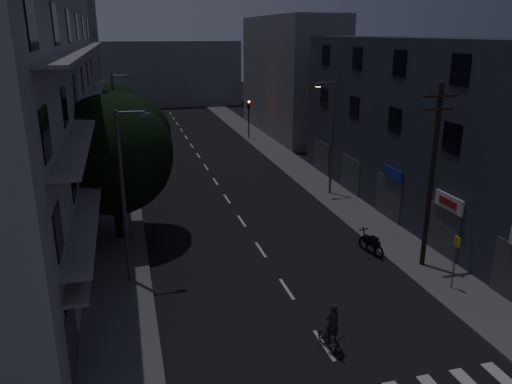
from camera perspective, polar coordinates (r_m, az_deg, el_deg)
name	(u,v)px	position (r m, az deg, el deg)	size (l,w,h in m)	color
ground	(214,180)	(40.19, -4.79, 1.41)	(160.00, 160.00, 0.00)	black
sidewalk_left	(118,186)	(39.61, -15.52, 0.68)	(3.00, 90.00, 0.15)	#565659
sidewalk_right	(302,172)	(42.07, 5.31, 2.25)	(3.00, 90.00, 0.15)	#565659
lane_markings	(202,161)	(46.14, -6.20, 3.53)	(0.15, 60.50, 0.01)	beige
building_left	(27,111)	(31.72, -24.71, 8.39)	(7.00, 36.00, 14.00)	#A2A29E
building_right	(433,130)	(33.32, 19.55, 6.75)	(6.19, 28.00, 11.00)	#2B303B
building_far_left	(70,63)	(61.30, -20.53, 13.64)	(6.00, 20.00, 16.00)	slate
building_far_right	(290,76)	(58.26, 3.89, 13.05)	(6.00, 20.00, 13.00)	slate
building_far_end	(163,73)	(83.48, -10.62, 13.20)	(24.00, 8.00, 10.00)	slate
tree_near	(114,150)	(28.21, -15.97, 4.65)	(6.56, 6.56, 8.10)	black
tree_mid	(115,126)	(39.63, -15.78, 7.28)	(5.68, 5.68, 6.99)	black
tree_far	(112,111)	(49.73, -16.09, 8.93)	(5.24, 5.24, 6.48)	black
traffic_signal_far_right	(249,111)	(54.85, -0.83, 9.21)	(0.28, 0.37, 4.10)	black
traffic_signal_far_left	(125,114)	(54.83, -14.79, 8.63)	(0.28, 0.37, 4.10)	black
street_lamp_left_near	(125,190)	(22.99, -14.70, 0.24)	(1.51, 0.25, 8.00)	#595C61
street_lamp_right	(331,133)	(35.53, 8.56, 6.73)	(1.51, 0.25, 8.00)	slate
street_lamp_left_far	(117,119)	(42.07, -15.60, 7.99)	(1.51, 0.25, 8.00)	slate
utility_pole	(432,174)	(25.15, 19.45, 1.94)	(1.80, 0.24, 9.00)	black
bus_stop_sign	(456,253)	(24.17, 21.87, -6.49)	(0.06, 0.35, 2.52)	#595B60
motorcycle	(371,244)	(27.42, 13.02, -5.84)	(0.68, 2.04, 1.32)	black
cyclist	(331,335)	(19.28, 8.62, -15.90)	(0.90, 1.66, 1.99)	black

